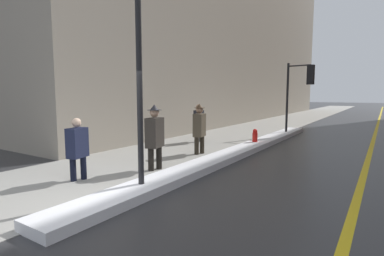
{
  "coord_description": "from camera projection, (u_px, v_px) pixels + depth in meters",
  "views": [
    {
      "loc": [
        4.36,
        -3.36,
        2.04
      ],
      "look_at": [
        -0.4,
        4.0,
        1.05
      ],
      "focal_mm": 28.0,
      "sensor_mm": 36.0,
      "label": 1
    }
  ],
  "objects": [
    {
      "name": "sidewalk_slab",
      "position": [
        265.0,
        126.0,
        18.98
      ],
      "size": [
        4.0,
        80.0,
        0.01
      ],
      "color": "#9E9B93",
      "rests_on": "ground"
    },
    {
      "name": "fire_hydrant",
      "position": [
        255.0,
        138.0,
        11.67
      ],
      "size": [
        0.2,
        0.2,
        0.7
      ],
      "color": "red",
      "rests_on": "ground"
    },
    {
      "name": "lamp_post",
      "position": [
        139.0,
        60.0,
        5.93
      ],
      "size": [
        0.28,
        0.28,
        4.47
      ],
      "color": "black",
      "rests_on": "ground"
    },
    {
      "name": "pedestrian_nearside",
      "position": [
        199.0,
        121.0,
        12.74
      ],
      "size": [
        0.42,
        0.76,
        1.62
      ],
      "rotation": [
        0.0,
        0.0,
        -1.33
      ],
      "color": "black",
      "rests_on": "ground"
    },
    {
      "name": "snow_bank_curb",
      "position": [
        242.0,
        150.0,
        10.42
      ],
      "size": [
        0.81,
        14.87,
        0.19
      ],
      "color": "white",
      "rests_on": "ground"
    },
    {
      "name": "pedestrian_trailing",
      "position": [
        77.0,
        146.0,
        7.03
      ],
      "size": [
        0.39,
        0.54,
        1.49
      ],
      "rotation": [
        0.0,
        0.0,
        -1.33
      ],
      "color": "black",
      "rests_on": "ground"
    },
    {
      "name": "traffic_light_near",
      "position": [
        302.0,
        83.0,
        14.17
      ],
      "size": [
        1.3,
        0.36,
        3.54
      ],
      "rotation": [
        0.0,
        0.0,
        -0.17
      ],
      "color": "black",
      "rests_on": "ground"
    },
    {
      "name": "ground_plane",
      "position": [
        90.0,
        208.0,
        5.38
      ],
      "size": [
        160.0,
        160.0,
        0.0
      ],
      "primitive_type": "plane",
      "color": "#2D2D30"
    },
    {
      "name": "pedestrian_in_fedora",
      "position": [
        200.0,
        127.0,
        10.15
      ],
      "size": [
        0.43,
        0.77,
        1.73
      ],
      "rotation": [
        0.0,
        0.0,
        -1.33
      ],
      "color": "#2A241B",
      "rests_on": "ground"
    },
    {
      "name": "road_centre_stripe",
      "position": [
        375.0,
        133.0,
        15.75
      ],
      "size": [
        0.16,
        80.0,
        0.0
      ],
      "color": "gold",
      "rests_on": "ground"
    },
    {
      "name": "pedestrian_in_glasses",
      "position": [
        155.0,
        135.0,
        7.97
      ],
      "size": [
        0.44,
        0.61,
        1.77
      ],
      "rotation": [
        0.0,
        0.0,
        -1.33
      ],
      "color": "black",
      "rests_on": "ground"
    }
  ]
}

